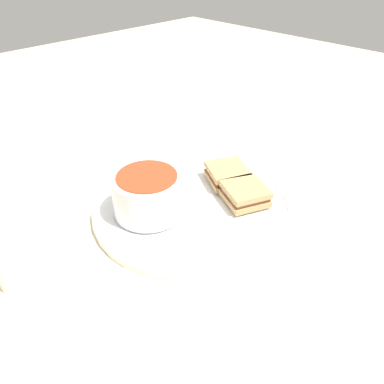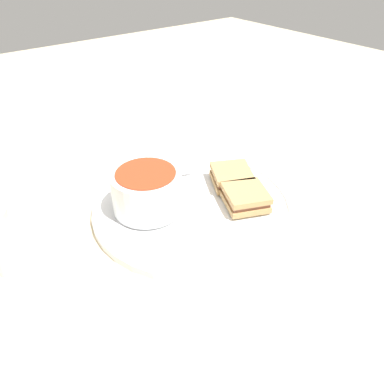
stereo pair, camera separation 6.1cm
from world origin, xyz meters
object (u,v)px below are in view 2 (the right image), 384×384
(sandwich_half_far, at_px, (231,176))
(salt_shaker, at_px, (2,242))
(soup_bowl, at_px, (147,190))
(spoon, at_px, (147,179))
(sandwich_half_near, at_px, (246,197))

(sandwich_half_far, bearing_deg, salt_shaker, 82.80)
(soup_bowl, bearing_deg, spoon, -30.65)
(spoon, xyz_separation_m, sandwich_half_near, (-0.16, -0.09, 0.01))
(spoon, distance_m, sandwich_half_far, 0.15)
(sandwich_half_far, bearing_deg, soup_bowl, 80.07)
(salt_shaker, bearing_deg, spoon, -79.01)
(salt_shaker, bearing_deg, soup_bowl, -95.20)
(soup_bowl, bearing_deg, sandwich_half_far, -99.93)
(soup_bowl, xyz_separation_m, sandwich_half_far, (-0.03, -0.15, -0.02))
(soup_bowl, relative_size, sandwich_half_far, 1.22)
(sandwich_half_near, distance_m, salt_shaker, 0.36)
(sandwich_half_near, bearing_deg, sandwich_half_far, -21.41)
(spoon, relative_size, salt_shaker, 1.11)
(spoon, xyz_separation_m, sandwich_half_far, (-0.10, -0.11, 0.01))
(spoon, relative_size, sandwich_half_near, 1.23)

